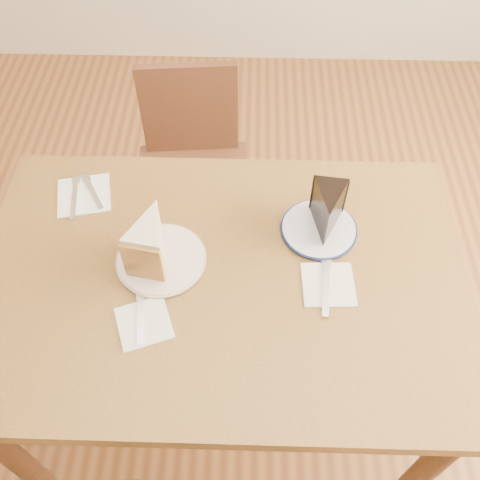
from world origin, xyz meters
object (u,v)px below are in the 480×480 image
object	(u,v)px
plate_cream	(161,260)
table	(222,296)
carrot_cake	(152,239)
chair_far	(193,171)
chocolate_cake	(327,214)
plate_navy	(319,229)

from	to	relation	value
plate_cream	table	bearing A→B (deg)	-14.09
carrot_cake	table	bearing A→B (deg)	-7.22
chair_far	chocolate_cake	xyz separation A→B (m)	(0.40, -0.50, 0.37)
table	plate_cream	size ratio (longest dim) A/B	5.65
chair_far	plate_cream	world-z (taller)	chair_far
plate_navy	carrot_cake	world-z (taller)	carrot_cake
table	plate_navy	world-z (taller)	plate_navy
table	plate_navy	bearing A→B (deg)	30.31
chair_far	chocolate_cake	world-z (taller)	chocolate_cake
chair_far	plate_navy	size ratio (longest dim) A/B	4.28
plate_navy	carrot_cake	distance (m)	0.43
table	carrot_cake	distance (m)	0.24
plate_cream	chocolate_cake	xyz separation A→B (m)	(0.41, 0.11, 0.06)
plate_cream	carrot_cake	xyz separation A→B (m)	(-0.02, 0.01, 0.06)
table	plate_cream	world-z (taller)	plate_cream
plate_navy	chocolate_cake	distance (m)	0.06
chair_far	plate_cream	distance (m)	0.68
table	chair_far	distance (m)	0.69
table	plate_cream	bearing A→B (deg)	165.91
plate_cream	plate_navy	xyz separation A→B (m)	(0.39, 0.11, 0.00)
table	chocolate_cake	bearing A→B (deg)	29.18
plate_cream	chocolate_cake	bearing A→B (deg)	14.84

